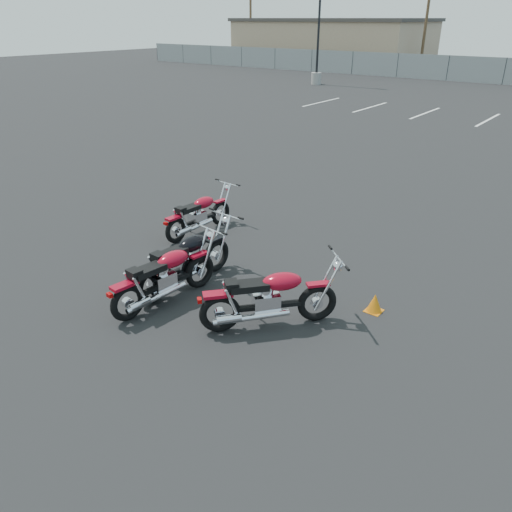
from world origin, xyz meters
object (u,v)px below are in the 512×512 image
Objects in this scene: motorcycle_third_red at (165,277)px; motorcycle_rear_red at (269,298)px; motorcycle_front_red at (199,215)px; motorcycle_second_black at (185,261)px.

motorcycle_third_red is 1.11× the size of motorcycle_rear_red.
motorcycle_second_black reaches higher than motorcycle_front_red.
motorcycle_second_black is at bearing 103.23° from motorcycle_third_red.
motorcycle_front_red is 0.91× the size of motorcycle_third_red.
motorcycle_second_black is at bearing -52.04° from motorcycle_front_red.
motorcycle_second_black is 1.92m from motorcycle_rear_red.
motorcycle_third_red is at bearing -76.77° from motorcycle_second_black.
motorcycle_third_red reaches higher than motorcycle_front_red.
motorcycle_third_red is at bearing -165.22° from motorcycle_rear_red.
motorcycle_rear_red reaches higher than motorcycle_second_black.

